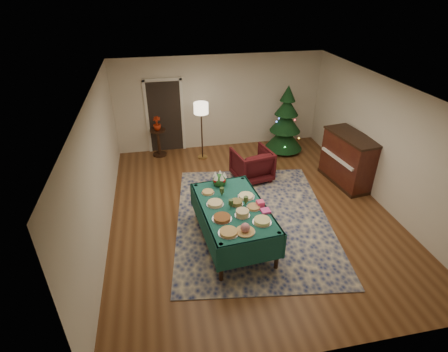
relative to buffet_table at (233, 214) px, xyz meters
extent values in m
plane|color=#593319|center=(0.59, 0.95, -0.65)|extent=(7.00, 7.00, 0.00)
plane|color=white|center=(0.59, 0.95, 2.05)|extent=(7.00, 7.00, 0.00)
plane|color=beige|center=(0.59, 4.45, 0.70)|extent=(6.00, 0.00, 6.00)
plane|color=beige|center=(0.59, -2.55, 0.70)|extent=(6.00, 0.00, 6.00)
plane|color=beige|center=(-2.41, 0.95, 0.70)|extent=(0.00, 7.00, 7.00)
plane|color=beige|center=(3.59, 0.95, 0.70)|extent=(0.00, 7.00, 7.00)
cube|color=black|center=(-1.01, 4.43, 0.37)|extent=(0.92, 0.02, 2.04)
cube|color=silver|center=(-1.51, 4.42, 0.40)|extent=(0.08, 0.04, 2.14)
cube|color=silver|center=(-0.51, 4.42, 0.40)|extent=(0.08, 0.04, 2.14)
cube|color=silver|center=(-1.01, 4.42, 1.45)|extent=(1.08, 0.04, 0.08)
cube|color=navy|center=(0.57, 0.60, -0.64)|extent=(3.75, 4.60, 0.02)
cylinder|color=black|center=(-0.42, -0.98, -0.24)|extent=(0.08, 0.08, 0.81)
cylinder|color=black|center=(-0.59, 0.89, -0.24)|extent=(0.08, 0.08, 0.81)
cylinder|color=black|center=(0.59, -0.89, -0.24)|extent=(0.08, 0.08, 0.81)
cylinder|color=black|center=(0.42, 0.98, -0.24)|extent=(0.08, 0.08, 0.81)
cube|color=#14483D|center=(0.00, 0.00, 0.14)|extent=(1.37, 2.15, 0.04)
cube|color=#14483D|center=(-0.09, 1.01, -0.09)|extent=(1.22, 0.14, 0.51)
cube|color=#14483D|center=(0.09, -1.01, -0.09)|extent=(1.22, 0.14, 0.51)
cube|color=#14483D|center=(0.58, 0.05, -0.09)|extent=(0.21, 2.08, 0.51)
cube|color=#14483D|center=(-0.58, -0.05, -0.09)|extent=(0.21, 2.08, 0.51)
cylinder|color=silver|center=(-0.25, -0.74, 0.17)|extent=(0.36, 0.36, 0.01)
cylinder|color=tan|center=(-0.25, -0.74, 0.19)|extent=(0.30, 0.30, 0.04)
cylinder|color=silver|center=(0.03, -0.77, 0.17)|extent=(0.34, 0.34, 0.01)
sphere|color=#CC727A|center=(0.03, -0.77, 0.26)|extent=(0.16, 0.16, 0.16)
cylinder|color=silver|center=(0.38, -0.57, 0.17)|extent=(0.33, 0.33, 0.01)
cylinder|color=#D8D172|center=(0.38, -0.57, 0.20)|extent=(0.28, 0.28, 0.05)
cylinder|color=silver|center=(-0.28, -0.34, 0.17)|extent=(0.36, 0.36, 0.01)
cylinder|color=brown|center=(-0.28, -0.34, 0.20)|extent=(0.30, 0.30, 0.04)
cylinder|color=silver|center=(0.10, -0.31, 0.17)|extent=(0.28, 0.28, 0.01)
cylinder|color=tan|center=(0.10, -0.31, 0.22)|extent=(0.24, 0.24, 0.10)
cylinder|color=silver|center=(0.36, -0.12, 0.17)|extent=(0.28, 0.28, 0.01)
cylinder|color=#B2844C|center=(0.36, -0.12, 0.19)|extent=(0.23, 0.23, 0.03)
cylinder|color=silver|center=(-0.32, 0.14, 0.17)|extent=(0.33, 0.33, 0.01)
cylinder|color=#D8BF7F|center=(-0.32, 0.14, 0.20)|extent=(0.28, 0.28, 0.04)
cylinder|color=silver|center=(0.07, 0.06, 0.17)|extent=(0.26, 0.26, 0.01)
cylinder|color=maroon|center=(0.07, 0.06, 0.21)|extent=(0.22, 0.22, 0.06)
cylinder|color=silver|center=(0.31, 0.27, 0.17)|extent=(0.33, 0.33, 0.01)
cylinder|color=#F2EACC|center=(0.31, 0.27, 0.19)|extent=(0.28, 0.28, 0.03)
cylinder|color=silver|center=(-0.39, 0.55, 0.17)|extent=(0.26, 0.26, 0.01)
cylinder|color=tan|center=(-0.39, 0.55, 0.19)|extent=(0.22, 0.22, 0.03)
cone|color=#2D471E|center=(-0.14, 0.39, 0.21)|extent=(0.08, 0.08, 0.10)
cylinder|color=#2D471E|center=(-0.14, 0.39, 0.30)|extent=(0.09, 0.09, 0.10)
cone|color=#2D471E|center=(0.24, 0.00, 0.21)|extent=(0.08, 0.08, 0.10)
cylinder|color=#2D471E|center=(0.24, 0.00, 0.30)|extent=(0.09, 0.09, 0.10)
cone|color=#2D471E|center=(-0.06, -0.05, 0.21)|extent=(0.08, 0.08, 0.10)
cylinder|color=#2D471E|center=(-0.06, -0.05, 0.30)|extent=(0.09, 0.09, 0.10)
cube|color=#F6449D|center=(0.54, -0.28, 0.18)|extent=(0.18, 0.18, 0.04)
cube|color=#F8457A|center=(0.50, -0.08, 0.22)|extent=(0.14, 0.14, 0.11)
sphere|color=#1E4C1E|center=(-0.11, 0.81, 0.27)|extent=(0.28, 0.28, 0.28)
cone|color=white|center=(-0.01, 0.81, 0.40)|extent=(0.11, 0.11, 0.13)
cone|color=white|center=(-0.08, 0.90, 0.40)|extent=(0.11, 0.11, 0.13)
cone|color=white|center=(-0.19, 0.86, 0.40)|extent=(0.11, 0.11, 0.13)
cone|color=white|center=(-0.19, 0.75, 0.40)|extent=(0.11, 0.11, 0.13)
cone|color=white|center=(-0.08, 0.71, 0.40)|extent=(0.11, 0.11, 0.13)
sphere|color=#B20C0F|center=(-0.01, 0.87, 0.31)|extent=(0.08, 0.08, 0.08)
sphere|color=#B20C0F|center=(-0.18, 0.90, 0.31)|extent=(0.08, 0.08, 0.08)
sphere|color=#B20C0F|center=(-0.21, 0.74, 0.31)|extent=(0.08, 0.08, 0.08)
sphere|color=#B20C0F|center=(-0.04, 0.71, 0.31)|extent=(0.08, 0.08, 0.08)
imported|color=#400D10|center=(0.99, 2.26, -0.20)|extent=(1.02, 0.98, 0.91)
cylinder|color=#A57F3F|center=(-0.06, 3.72, -0.64)|extent=(0.27, 0.27, 0.03)
cylinder|color=black|center=(-0.06, 3.72, 0.09)|extent=(0.04, 0.04, 1.47)
cylinder|color=#FFEABF|center=(-0.06, 3.72, 0.82)|extent=(0.39, 0.39, 0.29)
cylinder|color=black|center=(-1.26, 4.12, -0.63)|extent=(0.39, 0.39, 0.04)
cylinder|color=black|center=(-1.26, 4.12, -0.27)|extent=(0.09, 0.09, 0.72)
cylinder|color=black|center=(-1.26, 4.12, 0.12)|extent=(0.44, 0.44, 0.03)
imported|color=#9E220B|center=(-1.26, 4.12, 0.24)|extent=(0.22, 0.39, 0.22)
cylinder|color=black|center=(2.36, 3.69, -0.57)|extent=(0.12, 0.12, 0.16)
cone|color=black|center=(2.36, 3.69, -0.21)|extent=(1.35, 1.35, 0.69)
cone|color=black|center=(2.36, 3.69, 0.28)|extent=(1.10, 1.10, 0.59)
cone|color=black|center=(2.36, 3.69, 0.73)|extent=(0.83, 0.83, 0.49)
cone|color=black|center=(2.36, 3.69, 1.10)|extent=(0.54, 0.54, 0.44)
cube|color=black|center=(3.26, 1.65, -0.61)|extent=(0.82, 1.53, 0.08)
cube|color=#36110D|center=(3.26, 1.65, -0.01)|extent=(0.79, 1.50, 1.19)
cube|color=black|center=(3.26, 1.65, 0.60)|extent=(0.84, 1.55, 0.05)
cube|color=white|center=(2.96, 1.61, 0.07)|extent=(0.28, 1.24, 0.06)
camera|label=1|loc=(-1.22, -5.21, 3.90)|focal=28.00mm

